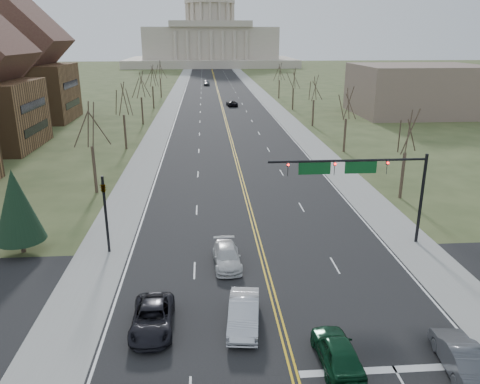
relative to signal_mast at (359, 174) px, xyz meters
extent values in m
plane|color=#384824|center=(-7.45, -13.50, -5.76)|extent=(600.00, 600.00, 0.00)
cube|color=black|center=(-7.45, 96.50, -5.76)|extent=(20.00, 380.00, 0.01)
cube|color=black|center=(-7.45, -7.50, -5.76)|extent=(120.00, 14.00, 0.01)
cube|color=gray|center=(-19.45, 96.50, -5.75)|extent=(4.00, 380.00, 0.03)
cube|color=gray|center=(4.55, 96.50, -5.75)|extent=(4.00, 380.00, 0.03)
cube|color=gold|center=(-7.45, 96.50, -5.75)|extent=(0.42, 380.00, 0.01)
cube|color=silver|center=(-17.25, 96.50, -5.75)|extent=(0.15, 380.00, 0.01)
cube|color=silver|center=(2.35, 96.50, -5.75)|extent=(0.15, 380.00, 0.01)
cube|color=silver|center=(-2.45, -14.50, -5.75)|extent=(9.50, 0.50, 0.01)
cube|color=#B0A593|center=(-7.45, 236.50, -3.76)|extent=(90.00, 60.00, 4.00)
cube|color=#B0A593|center=(-7.45, 236.50, 6.24)|extent=(70.00, 40.00, 16.00)
cube|color=#B0A593|center=(-7.45, 216.00, 15.74)|extent=(42.00, 3.00, 3.00)
cylinder|color=#B0A593|center=(-7.45, 236.50, 20.24)|extent=(24.00, 24.00, 12.00)
cylinder|color=#B0A593|center=(-7.45, 236.50, 27.04)|extent=(27.00, 27.00, 1.60)
ellipsoid|color=slate|center=(-7.45, 236.50, 27.84)|extent=(24.00, 24.00, 22.80)
cylinder|color=black|center=(5.05, 0.00, -2.16)|extent=(0.24, 0.24, 7.20)
cylinder|color=black|center=(-0.95, 0.00, 1.04)|extent=(12.00, 0.18, 0.18)
imported|color=black|center=(2.05, 0.00, 0.49)|extent=(0.35, 0.40, 1.10)
sphere|color=#FF0C0C|center=(2.05, -0.15, 0.84)|extent=(0.18, 0.18, 0.18)
imported|color=black|center=(-1.95, 0.00, 0.49)|extent=(0.35, 0.40, 1.10)
sphere|color=#FF0C0C|center=(-1.95, -0.15, 0.84)|extent=(0.18, 0.18, 0.18)
imported|color=black|center=(-5.45, 0.00, 0.49)|extent=(0.35, 0.40, 1.10)
sphere|color=#FF0C0C|center=(-5.45, -0.15, 0.84)|extent=(0.18, 0.18, 0.18)
cube|color=#0C4C1E|center=(0.05, 0.00, 0.49)|extent=(2.40, 0.12, 0.90)
cube|color=#0C4C1E|center=(-3.45, 0.00, 0.49)|extent=(2.40, 0.12, 0.90)
cylinder|color=black|center=(-18.95, 0.00, -2.76)|extent=(0.20, 0.20, 6.00)
imported|color=black|center=(-18.95, 0.00, -0.56)|extent=(0.32, 0.36, 0.99)
cylinder|color=#332B1E|center=(8.05, 10.50, -3.42)|extent=(0.32, 0.32, 4.68)
cylinder|color=#332B1E|center=(-22.95, 14.50, -3.29)|extent=(0.32, 0.32, 4.95)
cylinder|color=#332B1E|center=(8.05, 30.50, -3.42)|extent=(0.32, 0.32, 4.68)
cylinder|color=#332B1E|center=(-22.95, 34.50, -3.29)|extent=(0.32, 0.32, 4.95)
cylinder|color=#332B1E|center=(8.05, 50.50, -3.42)|extent=(0.32, 0.32, 4.68)
cylinder|color=#332B1E|center=(-22.95, 54.50, -3.29)|extent=(0.32, 0.32, 4.95)
cylinder|color=#332B1E|center=(8.05, 70.50, -3.42)|extent=(0.32, 0.32, 4.68)
cylinder|color=#332B1E|center=(-22.95, 74.50, -3.29)|extent=(0.32, 0.32, 4.95)
cylinder|color=#332B1E|center=(8.05, 90.50, -3.42)|extent=(0.32, 0.32, 4.68)
cylinder|color=#332B1E|center=(-22.95, 94.50, -3.29)|extent=(0.32, 0.32, 4.95)
cylinder|color=#332B1E|center=(-25.45, 0.50, -5.26)|extent=(0.36, 0.36, 1.00)
cone|color=black|center=(-25.45, 0.50, -2.01)|extent=(3.64, 3.64, 5.50)
cube|color=black|center=(-35.90, 36.50, -2.91)|extent=(0.10, 9.80, 1.20)
cube|color=black|center=(-35.90, 36.50, 0.41)|extent=(0.10, 9.80, 1.20)
cube|color=brown|center=(-45.45, 60.50, -0.51)|extent=(17.00, 14.00, 10.50)
cube|color=#452722|center=(-45.45, 60.50, 8.99)|extent=(17.00, 14.28, 17.00)
cube|color=black|center=(-36.90, 60.50, -2.61)|extent=(0.10, 9.80, 1.20)
cube|color=black|center=(-36.90, 60.50, 1.06)|extent=(0.10, 9.80, 1.20)
cube|color=#7C6458|center=(32.55, 62.50, -0.76)|extent=(25.00, 20.00, 10.00)
imported|color=#0C351E|center=(-5.21, -13.91, -4.98)|extent=(1.96, 4.58, 1.54)
imported|color=#424448|center=(0.69, -14.69, -4.99)|extent=(2.16, 4.79, 1.52)
imported|color=#B5B7BD|center=(-9.55, -10.28, -4.96)|extent=(2.21, 4.93, 1.57)
imported|color=black|center=(-14.63, -10.21, -5.06)|extent=(2.36, 4.98, 1.37)
imported|color=silver|center=(-10.14, -2.85, -5.09)|extent=(2.08, 4.65, 1.32)
imported|color=black|center=(-5.09, 77.02, -5.08)|extent=(2.73, 5.02, 1.34)
imported|color=#4F5357|center=(-10.67, 125.53, -4.93)|extent=(1.94, 4.81, 1.64)
camera|label=1|loc=(-11.46, -32.87, 9.80)|focal=35.00mm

